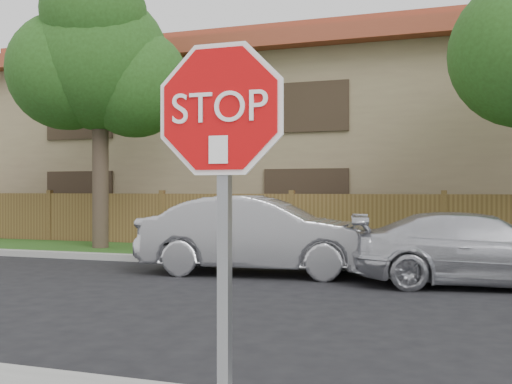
% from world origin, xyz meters
% --- Properties ---
extents(far_curb, '(70.00, 0.30, 0.15)m').
position_xyz_m(far_curb, '(0.00, 8.15, 0.07)').
color(far_curb, gray).
rests_on(far_curb, ground).
extents(grass_strip, '(70.00, 3.00, 0.12)m').
position_xyz_m(grass_strip, '(0.00, 9.80, 0.06)').
color(grass_strip, '#1E4714').
rests_on(grass_strip, ground).
extents(fence, '(70.00, 0.12, 1.60)m').
position_xyz_m(fence, '(0.00, 11.40, 0.80)').
color(fence, brown).
rests_on(fence, ground).
extents(apartment_building, '(35.20, 9.20, 7.20)m').
position_xyz_m(apartment_building, '(0.00, 17.00, 3.53)').
color(apartment_building, '#857253').
rests_on(apartment_building, ground).
extents(tree_left, '(4.80, 3.90, 7.78)m').
position_xyz_m(tree_left, '(-8.98, 9.57, 5.22)').
color(tree_left, '#382B21').
rests_on(tree_left, ground).
extents(stop_sign, '(1.01, 0.13, 2.55)m').
position_xyz_m(stop_sign, '(-0.84, -1.48, 1.83)').
color(stop_sign, gray).
rests_on(stop_sign, sidewalk_near).
extents(sedan_left, '(4.99, 2.19, 1.59)m').
position_xyz_m(sedan_left, '(-3.46, 7.04, 0.80)').
color(sedan_left, '#9E9EA2').
rests_on(sedan_left, ground).
extents(sedan_right, '(4.73, 2.52, 1.30)m').
position_xyz_m(sedan_right, '(0.71, 6.83, 0.65)').
color(sedan_right, '#B9BAC1').
rests_on(sedan_right, ground).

